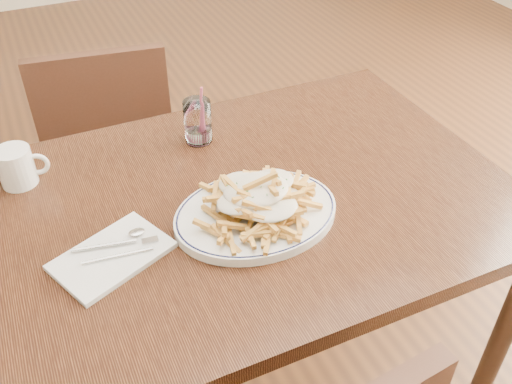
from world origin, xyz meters
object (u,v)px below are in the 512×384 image
loaded_fries (256,195)px  water_glass (198,124)px  fries_plate (256,214)px  table (236,224)px  chair_far (111,145)px  coffee_mug (17,167)px

loaded_fries → water_glass: water_glass is taller
fries_plate → loaded_fries: (0.00, 0.00, 0.05)m
table → chair_far: chair_far is taller
loaded_fries → chair_far: bearing=100.9°
loaded_fries → water_glass: 0.33m
table → water_glass: (0.01, 0.24, 0.13)m
fries_plate → coffee_mug: bearing=142.4°
chair_far → loaded_fries: (0.16, -0.81, 0.33)m
table → loaded_fries: loaded_fries is taller
fries_plate → coffee_mug: size_ratio=3.14×
chair_far → coffee_mug: 0.63m
table → loaded_fries: (0.01, -0.08, 0.14)m
table → chair_far: 0.77m
water_glass → coffee_mug: size_ratio=1.33×
chair_far → loaded_fries: chair_far is taller
table → fries_plate: (0.01, -0.08, 0.09)m
chair_far → water_glass: 0.60m
fries_plate → loaded_fries: bearing=0.0°
table → fries_plate: bearing=-82.2°
loaded_fries → coffee_mug: loaded_fries is taller
fries_plate → water_glass: bearing=91.1°
loaded_fries → fries_plate: bearing=180.0°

